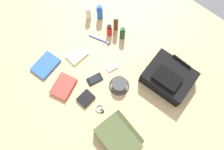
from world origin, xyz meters
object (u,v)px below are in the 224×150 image
object	(u,v)px
deodorant_spray	(100,12)
sunscreen_spray	(109,30)
backpack	(169,77)
shampoo_bottle	(122,33)
notepad	(77,55)
toothbrush	(100,40)
media_player	(112,67)
lotion_bottle	(88,13)
wristwatch	(100,109)
wallet	(86,98)
toiletry_pouch	(118,138)
travel_guidebook	(64,86)
cell_phone	(95,79)
paperback_novel	(46,65)
cologne_bottle	(116,23)
bucket_hat	(119,85)

from	to	relation	value
deodorant_spray	sunscreen_spray	world-z (taller)	deodorant_spray
backpack	shampoo_bottle	bearing A→B (deg)	173.29
deodorant_spray	notepad	xyz separation A→B (m)	(0.11, -0.39, -0.06)
toothbrush	media_player	bearing A→B (deg)	-26.51
lotion_bottle	wristwatch	world-z (taller)	lotion_bottle
wallet	toiletry_pouch	bearing A→B (deg)	-7.96
toiletry_pouch	wristwatch	bearing A→B (deg)	163.78
travel_guidebook	cell_phone	xyz separation A→B (m)	(0.13, 0.20, -0.01)
cell_phone	notepad	bearing A→B (deg)	168.16
paperback_novel	media_player	world-z (taller)	paperback_novel
backpack	wallet	size ratio (longest dim) A/B	3.19
wristwatch	media_player	bearing A→B (deg)	117.19
toiletry_pouch	travel_guidebook	bearing A→B (deg)	179.11
wristwatch	wallet	bearing A→B (deg)	-174.13
deodorant_spray	sunscreen_spray	xyz separation A→B (m)	(0.17, -0.07, -0.01)
backpack	wallet	xyz separation A→B (m)	(-0.35, -0.51, -0.05)
shampoo_bottle	backpack	bearing A→B (deg)	-6.71
deodorant_spray	sunscreen_spray	bearing A→B (deg)	-22.06
backpack	toiletry_pouch	bearing A→B (deg)	-88.99
paperback_novel	media_player	bearing A→B (deg)	40.34
lotion_bottle	toothbrush	bearing A→B (deg)	-23.05
media_player	wristwatch	xyz separation A→B (m)	(0.15, -0.30, 0.00)
cell_phone	wristwatch	bearing A→B (deg)	-37.07
shampoo_bottle	toothbrush	bearing A→B (deg)	-128.27
cologne_bottle	cell_phone	world-z (taller)	cologne_bottle
wallet	notepad	size ratio (longest dim) A/B	0.73
lotion_bottle	cologne_bottle	distance (m)	0.25
bucket_hat	deodorant_spray	distance (m)	0.63
sunscreen_spray	toiletry_pouch	bearing A→B (deg)	-43.67
lotion_bottle	wristwatch	distance (m)	0.79
bucket_hat	cologne_bottle	size ratio (longest dim) A/B	0.99
bucket_hat	wristwatch	world-z (taller)	bucket_hat
backpack	paperback_novel	size ratio (longest dim) A/B	1.65
travel_guidebook	wristwatch	size ratio (longest dim) A/B	2.97
paperback_novel	wristwatch	world-z (taller)	paperback_novel
wristwatch	wallet	xyz separation A→B (m)	(-0.13, -0.01, 0.01)
deodorant_spray	wallet	xyz separation A→B (m)	(0.41, -0.59, -0.05)
cologne_bottle	wristwatch	size ratio (longest dim) A/B	2.16
toothbrush	cologne_bottle	bearing A→B (deg)	83.60
toiletry_pouch	paperback_novel	xyz separation A→B (m)	(-0.77, 0.04, -0.03)
backpack	notepad	size ratio (longest dim) A/B	2.34
toiletry_pouch	cell_phone	xyz separation A→B (m)	(-0.41, 0.21, -0.04)
wallet	notepad	world-z (taller)	wallet
shampoo_bottle	wristwatch	xyz separation A→B (m)	(0.27, -0.55, -0.05)
toiletry_pouch	lotion_bottle	size ratio (longest dim) A/B	2.67
shampoo_bottle	notepad	xyz separation A→B (m)	(-0.15, -0.36, -0.05)
toiletry_pouch	notepad	world-z (taller)	toiletry_pouch
deodorant_spray	shampoo_bottle	distance (m)	0.27
lotion_bottle	deodorant_spray	world-z (taller)	deodorant_spray
shampoo_bottle	cell_phone	world-z (taller)	shampoo_bottle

